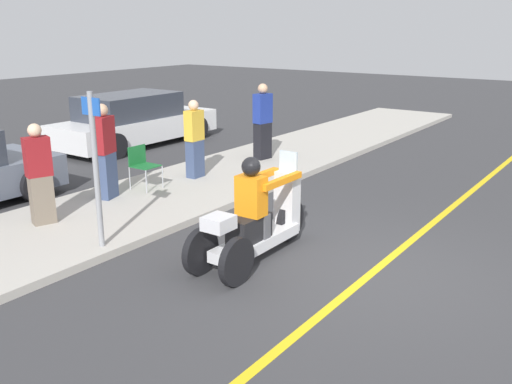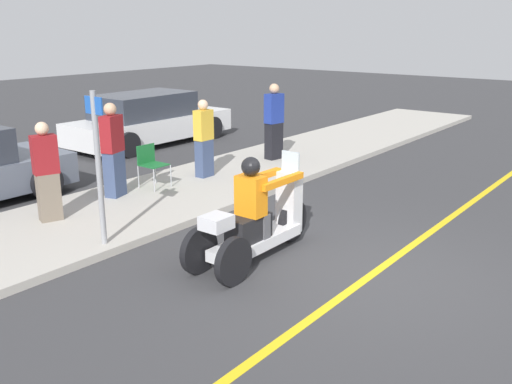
{
  "view_description": "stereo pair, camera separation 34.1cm",
  "coord_description": "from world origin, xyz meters",
  "px_view_note": "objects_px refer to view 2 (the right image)",
  "views": [
    {
      "loc": [
        -6.54,
        -2.75,
        3.17
      ],
      "look_at": [
        -0.45,
        1.55,
        0.98
      ],
      "focal_mm": 40.0,
      "sensor_mm": 36.0,
      "label": 1
    },
    {
      "loc": [
        -6.34,
        -3.02,
        3.17
      ],
      "look_at": [
        -0.45,
        1.55,
        0.98
      ],
      "focal_mm": 40.0,
      "sensor_mm": 36.0,
      "label": 2
    }
  ],
  "objects_px": {
    "motorcycle_trike": "(256,223)",
    "spectator_near_curb": "(47,174)",
    "spectator_with_child": "(274,123)",
    "parked_car_lot_left": "(149,120)",
    "spectator_end_of_line": "(204,140)",
    "spectator_mid_group": "(113,152)",
    "folding_chair_curbside": "(150,161)",
    "street_sign": "(98,163)"
  },
  "relations": [
    {
      "from": "folding_chair_curbside",
      "to": "parked_car_lot_left",
      "type": "distance_m",
      "value": 4.85
    },
    {
      "from": "spectator_with_child",
      "to": "spectator_end_of_line",
      "type": "relative_size",
      "value": 1.1
    },
    {
      "from": "spectator_with_child",
      "to": "spectator_mid_group",
      "type": "bearing_deg",
      "value": 173.25
    },
    {
      "from": "street_sign",
      "to": "folding_chair_curbside",
      "type": "bearing_deg",
      "value": 34.97
    },
    {
      "from": "motorcycle_trike",
      "to": "spectator_with_child",
      "type": "bearing_deg",
      "value": 33.63
    },
    {
      "from": "spectator_near_curb",
      "to": "spectator_with_child",
      "type": "bearing_deg",
      "value": -2.52
    },
    {
      "from": "spectator_near_curb",
      "to": "street_sign",
      "type": "xyz_separation_m",
      "value": [
        -0.13,
        -1.53,
        0.42
      ]
    },
    {
      "from": "motorcycle_trike",
      "to": "spectator_near_curb",
      "type": "bearing_deg",
      "value": 106.2
    },
    {
      "from": "spectator_near_curb",
      "to": "street_sign",
      "type": "height_order",
      "value": "street_sign"
    },
    {
      "from": "spectator_near_curb",
      "to": "parked_car_lot_left",
      "type": "height_order",
      "value": "spectator_near_curb"
    },
    {
      "from": "spectator_near_curb",
      "to": "folding_chair_curbside",
      "type": "distance_m",
      "value": 2.38
    },
    {
      "from": "spectator_mid_group",
      "to": "folding_chair_curbside",
      "type": "xyz_separation_m",
      "value": [
        0.84,
        -0.04,
        -0.33
      ]
    },
    {
      "from": "folding_chair_curbside",
      "to": "parked_car_lot_left",
      "type": "bearing_deg",
      "value": 48.47
    },
    {
      "from": "spectator_end_of_line",
      "to": "street_sign",
      "type": "height_order",
      "value": "street_sign"
    },
    {
      "from": "spectator_mid_group",
      "to": "spectator_near_curb",
      "type": "distance_m",
      "value": 1.54
    },
    {
      "from": "spectator_with_child",
      "to": "street_sign",
      "type": "xyz_separation_m",
      "value": [
        -5.92,
        -1.28,
        0.35
      ]
    },
    {
      "from": "spectator_mid_group",
      "to": "parked_car_lot_left",
      "type": "xyz_separation_m",
      "value": [
        4.05,
        3.58,
        -0.28
      ]
    },
    {
      "from": "spectator_end_of_line",
      "to": "parked_car_lot_left",
      "type": "distance_m",
      "value": 4.4
    },
    {
      "from": "street_sign",
      "to": "spectator_end_of_line",
      "type": "bearing_deg",
      "value": 21.43
    },
    {
      "from": "spectator_end_of_line",
      "to": "street_sign",
      "type": "xyz_separation_m",
      "value": [
        -3.71,
        -1.45,
        0.43
      ]
    },
    {
      "from": "spectator_mid_group",
      "to": "spectator_with_child",
      "type": "bearing_deg",
      "value": -6.75
    },
    {
      "from": "spectator_near_curb",
      "to": "spectator_end_of_line",
      "type": "bearing_deg",
      "value": -1.28
    },
    {
      "from": "folding_chair_curbside",
      "to": "parked_car_lot_left",
      "type": "relative_size",
      "value": 0.17
    },
    {
      "from": "motorcycle_trike",
      "to": "spectator_near_curb",
      "type": "height_order",
      "value": "spectator_near_curb"
    },
    {
      "from": "spectator_end_of_line",
      "to": "spectator_near_curb",
      "type": "relative_size",
      "value": 1.0
    },
    {
      "from": "spectator_near_curb",
      "to": "parked_car_lot_left",
      "type": "relative_size",
      "value": 0.34
    },
    {
      "from": "spectator_end_of_line",
      "to": "spectator_mid_group",
      "type": "bearing_deg",
      "value": 170.88
    },
    {
      "from": "motorcycle_trike",
      "to": "spectator_end_of_line",
      "type": "bearing_deg",
      "value": 52.48
    },
    {
      "from": "spectator_with_child",
      "to": "parked_car_lot_left",
      "type": "relative_size",
      "value": 0.37
    },
    {
      "from": "spectator_with_child",
      "to": "street_sign",
      "type": "bearing_deg",
      "value": -167.79
    },
    {
      "from": "spectator_with_child",
      "to": "parked_car_lot_left",
      "type": "distance_m",
      "value": 4.11
    },
    {
      "from": "street_sign",
      "to": "spectator_mid_group",
      "type": "bearing_deg",
      "value": 47.24
    },
    {
      "from": "folding_chair_curbside",
      "to": "motorcycle_trike",
      "type": "bearing_deg",
      "value": -110.46
    },
    {
      "from": "spectator_with_child",
      "to": "spectator_near_curb",
      "type": "bearing_deg",
      "value": 177.48
    },
    {
      "from": "spectator_mid_group",
      "to": "street_sign",
      "type": "xyz_separation_m",
      "value": [
        -1.65,
        -1.79,
        0.37
      ]
    },
    {
      "from": "parked_car_lot_left",
      "to": "street_sign",
      "type": "bearing_deg",
      "value": -136.72
    },
    {
      "from": "spectator_mid_group",
      "to": "spectator_end_of_line",
      "type": "bearing_deg",
      "value": -9.12
    },
    {
      "from": "spectator_mid_group",
      "to": "parked_car_lot_left",
      "type": "relative_size",
      "value": 0.36
    },
    {
      "from": "spectator_with_child",
      "to": "spectator_end_of_line",
      "type": "xyz_separation_m",
      "value": [
        -2.21,
        0.17,
        -0.08
      ]
    },
    {
      "from": "spectator_end_of_line",
      "to": "spectator_with_child",
      "type": "bearing_deg",
      "value": -4.52
    },
    {
      "from": "spectator_mid_group",
      "to": "folding_chair_curbside",
      "type": "bearing_deg",
      "value": -3.07
    },
    {
      "from": "folding_chair_curbside",
      "to": "street_sign",
      "type": "distance_m",
      "value": 3.11
    }
  ]
}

